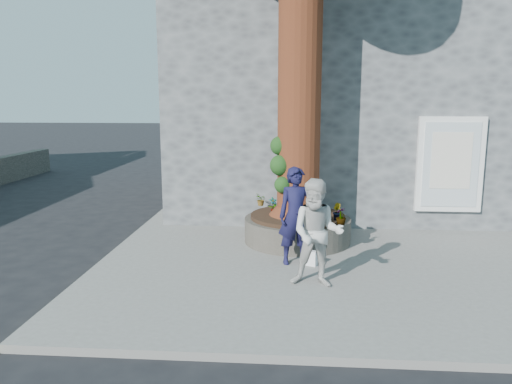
{
  "coord_description": "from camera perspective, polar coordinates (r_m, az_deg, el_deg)",
  "views": [
    {
      "loc": [
        0.69,
        -8.59,
        3.17
      ],
      "look_at": [
        -0.09,
        1.76,
        1.25
      ],
      "focal_mm": 35.0,
      "sensor_mm": 36.0,
      "label": 1
    }
  ],
  "objects": [
    {
      "name": "ground",
      "position": [
        9.18,
        -0.28,
        -9.72
      ],
      "size": [
        120.0,
        120.0,
        0.0
      ],
      "primitive_type": "plane",
      "color": "black",
      "rests_on": "ground"
    },
    {
      "name": "pavement",
      "position": [
        10.11,
        8.76,
        -7.55
      ],
      "size": [
        9.0,
        8.0,
        0.12
      ],
      "primitive_type": "cube",
      "color": "slate",
      "rests_on": "ground"
    },
    {
      "name": "man",
      "position": [
        9.33,
        4.61,
        -2.75
      ],
      "size": [
        0.74,
        0.56,
        1.84
      ],
      "primitive_type": "imported",
      "rotation": [
        0.0,
        0.0,
        0.2
      ],
      "color": "#131233",
      "rests_on": "pavement"
    },
    {
      "name": "plant_a",
      "position": [
        10.89,
        1.96,
        -1.55
      ],
      "size": [
        0.23,
        0.21,
        0.36
      ],
      "primitive_type": "imported",
      "rotation": [
        0.0,
        0.0,
        0.51
      ],
      "color": "gray",
      "rests_on": "planter"
    },
    {
      "name": "plant_c",
      "position": [
        10.04,
        9.69,
        -2.75
      ],
      "size": [
        0.28,
        0.28,
        0.35
      ],
      "primitive_type": "imported",
      "rotation": [
        0.0,
        0.0,
        3.85
      ],
      "color": "gray",
      "rests_on": "planter"
    },
    {
      "name": "plant_b",
      "position": [
        10.47,
        9.17,
        -2.2
      ],
      "size": [
        0.22,
        0.23,
        0.35
      ],
      "primitive_type": "imported",
      "rotation": [
        0.0,
        0.0,
        1.79
      ],
      "color": "gray",
      "rests_on": "planter"
    },
    {
      "name": "planter",
      "position": [
        10.94,
        4.75,
        -4.15
      ],
      "size": [
        2.3,
        2.3,
        0.6
      ],
      "color": "black",
      "rests_on": "pavement"
    },
    {
      "name": "yellow_line",
      "position": [
        10.77,
        -16.36,
        -7.06
      ],
      "size": [
        0.1,
        30.0,
        0.01
      ],
      "primitive_type": "cube",
      "color": "yellow",
      "rests_on": "ground"
    },
    {
      "name": "shopping_bag",
      "position": [
        9.45,
        6.36,
        -7.52
      ],
      "size": [
        0.23,
        0.19,
        0.28
      ],
      "primitive_type": "cube",
      "rotation": [
        0.0,
        0.0,
        -0.43
      ],
      "color": "white",
      "rests_on": "pavement"
    },
    {
      "name": "woman",
      "position": [
        8.26,
        7.01,
        -4.69
      ],
      "size": [
        0.96,
        0.8,
        1.8
      ],
      "primitive_type": "imported",
      "rotation": [
        0.0,
        0.0,
        -0.14
      ],
      "color": "beige",
      "rests_on": "pavement"
    },
    {
      "name": "plant_d",
      "position": [
        11.69,
        0.59,
        -0.87
      ],
      "size": [
        0.32,
        0.33,
        0.3
      ],
      "primitive_type": "imported",
      "rotation": [
        0.0,
        0.0,
        5.08
      ],
      "color": "gray",
      "rests_on": "planter"
    },
    {
      "name": "stone_shop",
      "position": [
        15.89,
        11.03,
        10.26
      ],
      "size": [
        10.3,
        8.3,
        6.3
      ],
      "color": "#4B4E50",
      "rests_on": "ground"
    }
  ]
}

